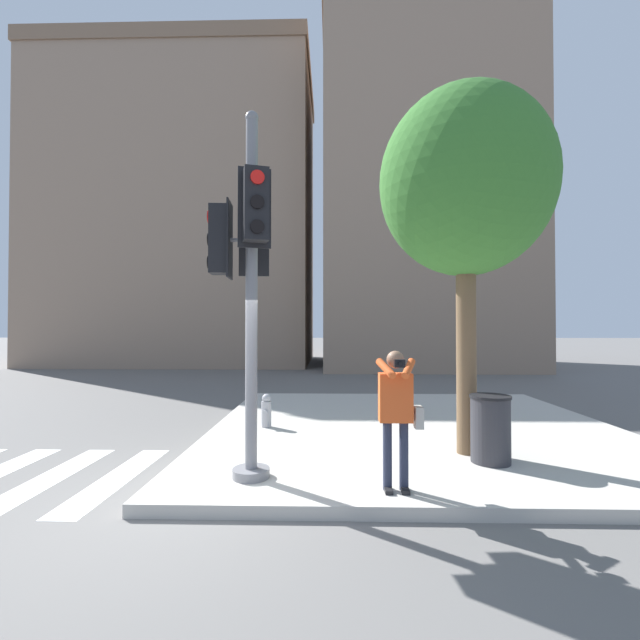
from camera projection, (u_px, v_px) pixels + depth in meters
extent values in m
plane|color=slate|center=(182.00, 501.00, 5.25)|extent=(160.00, 160.00, 0.00)
cube|color=#BCB7AD|center=(413.00, 429.00, 8.66)|extent=(8.00, 8.00, 0.16)
cube|color=silver|center=(117.00, 478.00, 6.05)|extent=(0.46, 2.71, 0.01)
cube|color=silver|center=(51.00, 477.00, 6.08)|extent=(0.46, 2.71, 0.01)
cylinder|color=slate|center=(251.00, 473.00, 5.62)|extent=(0.49, 0.49, 0.12)
cylinder|color=slate|center=(252.00, 293.00, 5.66)|extent=(0.16, 0.16, 4.62)
sphere|color=slate|center=(252.00, 118.00, 5.70)|extent=(0.18, 0.18, 0.18)
cylinder|color=slate|center=(253.00, 238.00, 5.87)|extent=(0.07, 0.23, 0.05)
cube|color=black|center=(255.00, 242.00, 6.10)|extent=(0.32, 0.26, 0.90)
cube|color=black|center=(254.00, 240.00, 5.96)|extent=(0.42, 0.05, 1.02)
cylinder|color=red|center=(256.00, 223.00, 6.24)|extent=(0.17, 0.04, 0.17)
cylinder|color=black|center=(256.00, 243.00, 6.23)|extent=(0.17, 0.04, 0.17)
cylinder|color=black|center=(256.00, 264.00, 6.23)|extent=(0.17, 0.04, 0.17)
cylinder|color=slate|center=(254.00, 210.00, 5.50)|extent=(0.11, 0.23, 0.05)
cube|color=black|center=(256.00, 205.00, 5.27)|extent=(0.36, 0.32, 0.90)
cube|color=black|center=(255.00, 208.00, 5.40)|extent=(0.41, 0.15, 1.02)
cylinder|color=red|center=(257.00, 177.00, 5.15)|extent=(0.17, 0.08, 0.17)
cylinder|color=black|center=(257.00, 202.00, 5.14)|extent=(0.17, 0.08, 0.17)
cylinder|color=black|center=(257.00, 227.00, 5.14)|extent=(0.17, 0.08, 0.17)
cylinder|color=slate|center=(237.00, 240.00, 5.66)|extent=(0.23, 0.07, 0.05)
cube|color=black|center=(220.00, 240.00, 5.65)|extent=(0.26, 0.32, 0.90)
cube|color=black|center=(230.00, 240.00, 5.66)|extent=(0.06, 0.42, 1.02)
cylinder|color=red|center=(209.00, 217.00, 5.65)|extent=(0.04, 0.17, 0.17)
cylinder|color=black|center=(209.00, 240.00, 5.64)|extent=(0.04, 0.17, 0.17)
cylinder|color=black|center=(209.00, 262.00, 5.64)|extent=(0.04, 0.17, 0.17)
cube|color=black|center=(388.00, 489.00, 5.14)|extent=(0.09, 0.24, 0.05)
cube|color=black|center=(405.00, 490.00, 5.13)|extent=(0.09, 0.24, 0.05)
cylinder|color=#282D42|center=(387.00, 455.00, 5.20)|extent=(0.11, 0.11, 0.83)
cylinder|color=#282D42|center=(404.00, 456.00, 5.20)|extent=(0.11, 0.11, 0.83)
cube|color=#E55623|center=(395.00, 397.00, 5.21)|extent=(0.40, 0.22, 0.59)
sphere|color=#8C664C|center=(395.00, 360.00, 5.22)|extent=(0.22, 0.22, 0.22)
cube|color=black|center=(399.00, 363.00, 4.91)|extent=(0.12, 0.10, 0.09)
cylinder|color=black|center=(400.00, 364.00, 4.84)|extent=(0.06, 0.08, 0.06)
cylinder|color=#E55623|center=(386.00, 368.00, 5.08)|extent=(0.23, 0.35, 0.23)
cylinder|color=#E55623|center=(409.00, 368.00, 5.08)|extent=(0.23, 0.35, 0.23)
cube|color=#B7B2A8|center=(418.00, 417.00, 5.22)|extent=(0.10, 0.20, 0.26)
cylinder|color=brown|center=(466.00, 347.00, 6.74)|extent=(0.31, 0.31, 3.33)
ellipsoid|color=#38752D|center=(465.00, 182.00, 6.78)|extent=(2.71, 2.71, 2.98)
cylinder|color=#99999E|center=(266.00, 414.00, 8.47)|extent=(0.20, 0.20, 0.51)
sphere|color=#99999E|center=(266.00, 398.00, 8.47)|extent=(0.18, 0.18, 0.18)
cylinder|color=#99999E|center=(265.00, 413.00, 8.34)|extent=(0.09, 0.06, 0.09)
cylinder|color=#2D2D33|center=(490.00, 430.00, 6.26)|extent=(0.56, 0.56, 0.94)
cylinder|color=black|center=(490.00, 397.00, 6.26)|extent=(0.59, 0.59, 0.04)
cube|color=gray|center=(187.00, 225.00, 26.34)|extent=(15.21, 9.27, 16.94)
cube|color=#7A604C|center=(187.00, 82.00, 26.49)|extent=(15.41, 9.47, 0.80)
cube|color=gray|center=(416.00, 202.00, 24.42)|extent=(10.45, 10.04, 18.60)
cube|color=#7A604C|center=(415.00, 34.00, 24.58)|extent=(10.65, 10.24, 0.80)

